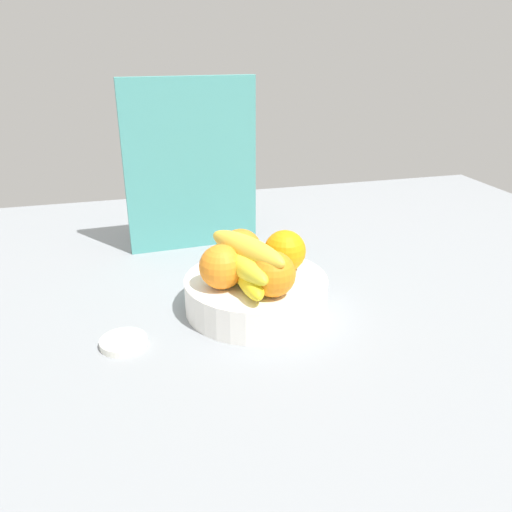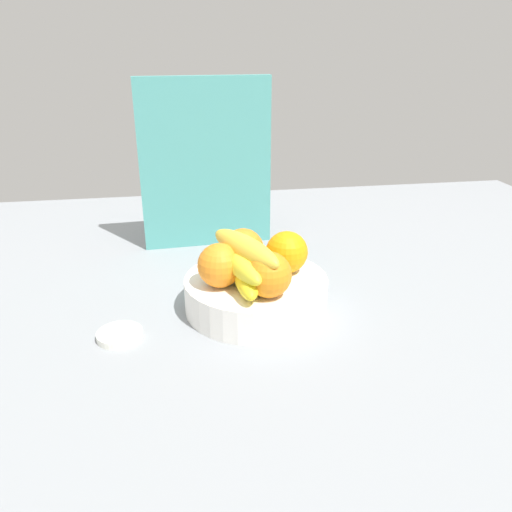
% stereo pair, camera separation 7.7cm
% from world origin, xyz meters
% --- Properties ---
extents(ground_plane, '(1.80, 1.40, 0.03)m').
position_xyz_m(ground_plane, '(0.00, 0.00, -0.01)').
color(ground_plane, gray).
extents(fruit_bowl, '(0.24, 0.24, 0.06)m').
position_xyz_m(fruit_bowl, '(-0.03, -0.03, 0.03)').
color(fruit_bowl, white).
rests_on(fruit_bowl, ground_plane).
extents(orange_front_left, '(0.07, 0.07, 0.07)m').
position_xyz_m(orange_front_left, '(0.03, -0.01, 0.09)').
color(orange_front_left, orange).
rests_on(orange_front_left, fruit_bowl).
extents(orange_front_right, '(0.07, 0.07, 0.07)m').
position_xyz_m(orange_front_right, '(-0.04, 0.01, 0.09)').
color(orange_front_right, orange).
rests_on(orange_front_right, fruit_bowl).
extents(orange_center, '(0.07, 0.07, 0.07)m').
position_xyz_m(orange_center, '(-0.09, -0.05, 0.09)').
color(orange_center, orange).
rests_on(orange_center, fruit_bowl).
extents(orange_back_left, '(0.07, 0.07, 0.07)m').
position_xyz_m(orange_back_left, '(-0.02, -0.10, 0.09)').
color(orange_back_left, orange).
rests_on(orange_back_left, fruit_bowl).
extents(banana_bunch, '(0.11, 0.18, 0.08)m').
position_xyz_m(banana_bunch, '(-0.05, -0.05, 0.10)').
color(banana_bunch, yellow).
rests_on(banana_bunch, fruit_bowl).
extents(cutting_board, '(0.28, 0.04, 0.36)m').
position_xyz_m(cutting_board, '(-0.08, 0.29, 0.18)').
color(cutting_board, teal).
rests_on(cutting_board, ground_plane).
extents(jar_lid, '(0.07, 0.07, 0.01)m').
position_xyz_m(jar_lid, '(-0.25, -0.09, 0.01)').
color(jar_lid, white).
rests_on(jar_lid, ground_plane).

